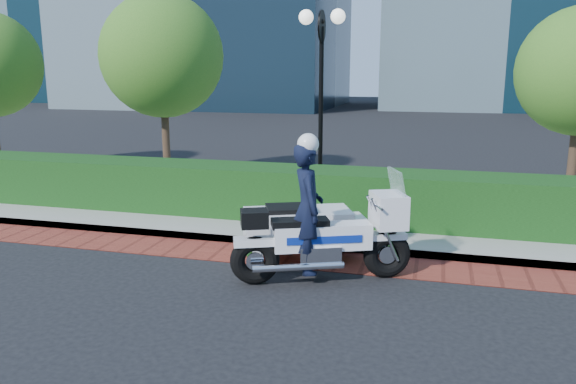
# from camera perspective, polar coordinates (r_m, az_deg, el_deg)

# --- Properties ---
(ground) EXTENTS (120.00, 120.00, 0.00)m
(ground) POSITION_cam_1_polar(r_m,az_deg,el_deg) (8.56, -10.78, -9.02)
(ground) COLOR black
(ground) RESTS_ON ground
(brick_strip) EXTENTS (60.00, 1.00, 0.01)m
(brick_strip) POSITION_cam_1_polar(r_m,az_deg,el_deg) (9.84, -6.99, -5.99)
(brick_strip) COLOR maroon
(brick_strip) RESTS_ON ground
(sidewalk) EXTENTS (60.00, 8.00, 0.15)m
(sidewalk) POSITION_cam_1_polar(r_m,az_deg,el_deg) (13.95, -0.12, -0.15)
(sidewalk) COLOR gray
(sidewalk) RESTS_ON ground
(hedge_main) EXTENTS (18.00, 1.20, 1.00)m
(hedge_main) POSITION_cam_1_polar(r_m,az_deg,el_deg) (11.58, -3.21, 0.16)
(hedge_main) COLOR black
(hedge_main) RESTS_ON sidewalk
(lamppost) EXTENTS (1.02, 0.70, 4.21)m
(lamppost) POSITION_cam_1_polar(r_m,az_deg,el_deg) (12.61, 3.39, 11.73)
(lamppost) COLOR black
(lamppost) RESTS_ON sidewalk
(tree_b) EXTENTS (3.20, 3.20, 4.89)m
(tree_b) POSITION_cam_1_polar(r_m,az_deg,el_deg) (15.37, -12.67, 13.33)
(tree_b) COLOR #332319
(tree_b) RESTS_ON sidewalk
(police_motorcycle) EXTENTS (2.81, 2.10, 2.21)m
(police_motorcycle) POSITION_cam_1_polar(r_m,az_deg,el_deg) (8.60, 2.25, -3.38)
(police_motorcycle) COLOR black
(police_motorcycle) RESTS_ON ground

